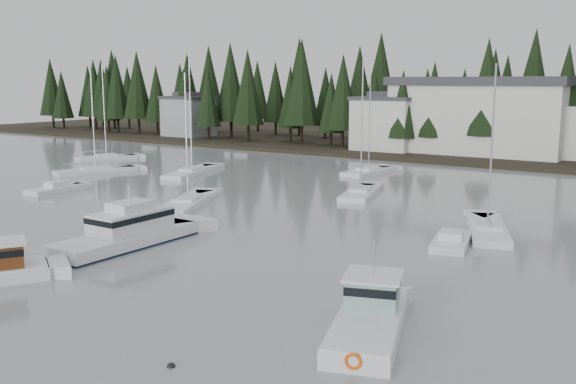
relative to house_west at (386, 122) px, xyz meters
name	(u,v)px	position (x,y,z in m)	size (l,w,h in m)	color
far_shore_land	(537,150)	(18.00, 18.00, -4.65)	(240.00, 54.00, 1.00)	black
conifer_treeline	(519,156)	(18.00, 7.00, -4.65)	(200.00, 22.00, 20.00)	black
house_west	(386,122)	(0.00, 0.00, 0.00)	(9.54, 7.42, 8.75)	silver
house_far_west	(188,115)	(-42.00, 2.00, -0.25)	(8.48, 7.42, 8.25)	#999EA0
harbor_inn	(494,117)	(15.04, 3.34, 1.12)	(29.50, 11.50, 10.90)	silver
cabin_cruiser_center	(127,236)	(9.76, -60.35, -3.97)	(3.30, 10.56, 4.53)	white
lobster_boat_teal	(369,321)	(29.87, -64.81, -4.13)	(5.15, 8.31, 4.36)	white
sailboat_0	(96,172)	(-19.61, -38.69, -4.59)	(5.93, 9.80, 12.64)	white
sailboat_1	(192,173)	(-9.43, -32.96, -4.58)	(5.65, 11.25, 14.47)	white
sailboat_2	(369,173)	(7.83, -21.23, -4.59)	(3.46, 8.41, 11.81)	white
sailboat_4	(361,195)	(13.80, -34.74, -4.58)	(4.91, 9.15, 13.30)	white
sailboat_6	(188,204)	(3.33, -47.48, -4.60)	(6.54, 10.32, 12.06)	white
sailboat_9	(487,232)	(28.53, -43.29, -4.59)	(5.86, 9.93, 12.56)	white
sailboat_10	(107,159)	(-28.89, -29.12, -4.57)	(5.87, 8.55, 13.65)	white
runabout_0	(57,190)	(-12.14, -49.69, -4.52)	(2.42, 6.18, 1.42)	white
runabout_1	(451,244)	(27.69, -48.47, -4.52)	(3.31, 5.58, 1.42)	white
mooring_buoy_dark	(171,367)	(25.15, -72.16, -4.65)	(0.33, 0.33, 0.33)	black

